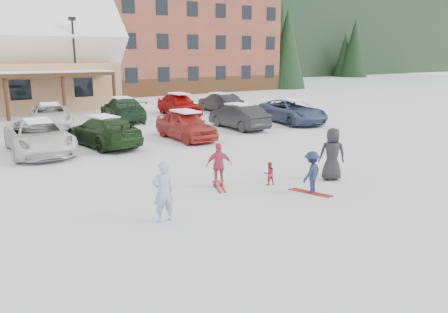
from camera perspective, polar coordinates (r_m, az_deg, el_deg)
ground at (r=13.62m, az=1.25°, el=-5.07°), size 160.00×160.00×0.00m
alpine_hotel at (r=53.41m, az=-9.69°, el=17.78°), size 31.48×14.01×21.48m
lamp_post at (r=35.15m, az=-18.89°, el=11.91°), size 0.50×0.25×6.91m
conifer_1 at (r=56.71m, az=8.28°, el=15.15°), size 4.84×4.84×11.22m
conifer_3 at (r=56.26m, az=-20.05°, el=13.36°), size 3.96×3.96×9.18m
conifer_4 at (r=70.16m, az=3.02°, el=15.12°), size 5.06×5.06×11.73m
adult_skier at (r=11.42m, az=-7.93°, el=-4.58°), size 0.60×0.40×1.62m
toddler_red at (r=14.63m, az=5.90°, el=-2.22°), size 0.45×0.39×0.79m
child_navy at (r=13.89m, az=11.36°, el=-2.05°), size 0.99×0.76×1.35m
skis_child_navy at (r=14.08m, az=11.24°, el=-4.65°), size 0.64×1.39×0.03m
child_magenta at (r=14.23m, az=-0.65°, el=-1.16°), size 0.94×0.67×1.48m
skis_child_magenta at (r=14.43m, az=-0.64°, el=-3.94°), size 0.72×1.37×0.03m
bystander_dark at (r=15.48m, az=13.94°, el=0.31°), size 1.07×0.99×1.83m
parked_car_2 at (r=20.79m, az=-23.01°, el=2.38°), size 2.61×5.36×1.47m
parked_car_3 at (r=21.45m, az=-15.43°, el=3.20°), size 2.67×5.13×1.42m
parked_car_4 at (r=22.45m, az=-5.02°, el=4.10°), size 1.78×4.28×1.45m
parked_car_5 at (r=25.56m, az=1.92°, el=5.24°), size 1.56×4.35×1.43m
parked_car_6 at (r=28.08m, az=8.85°, el=5.86°), size 3.05×5.53×1.47m
parked_car_10 at (r=28.01m, az=-21.72°, el=4.98°), size 3.07×5.32×1.39m
parked_car_11 at (r=29.42m, az=-13.09°, el=6.05°), size 2.71×5.41×1.51m
parked_car_12 at (r=31.52m, az=-5.87°, el=6.81°), size 1.92×4.56×1.54m
parked_car_13 at (r=33.08m, az=-0.52°, el=7.06°), size 1.50×4.24×1.39m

